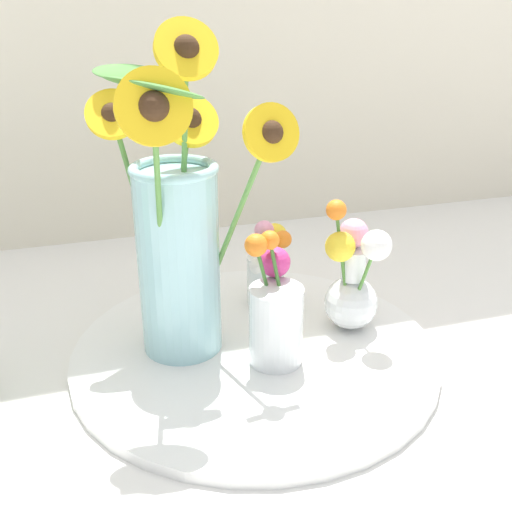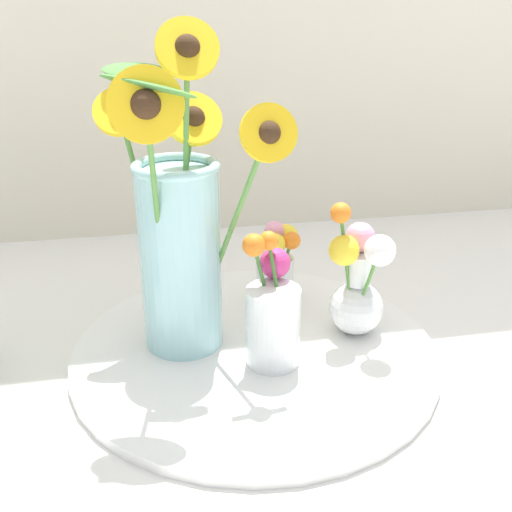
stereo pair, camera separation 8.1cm
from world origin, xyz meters
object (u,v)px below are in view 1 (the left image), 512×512
mason_jar_sunflowers (178,239)px  vase_bulb_right (352,280)px  serving_tray (256,351)px  vase_small_center (275,313)px  vase_small_back (267,266)px

mason_jar_sunflowers → vase_bulb_right: size_ratio=2.16×
serving_tray → vase_bulb_right: size_ratio=2.53×
vase_bulb_right → mason_jar_sunflowers: bearing=175.0°
vase_small_center → vase_small_back: vase_small_center is taller
serving_tray → mason_jar_sunflowers: (-0.10, 0.03, 0.17)m
mason_jar_sunflowers → vase_small_back: (0.16, 0.10, -0.10)m
serving_tray → mason_jar_sunflowers: size_ratio=1.17×
vase_bulb_right → vase_small_back: bearing=128.3°
serving_tray → vase_bulb_right: (0.15, 0.01, 0.09)m
mason_jar_sunflowers → vase_bulb_right: bearing=-5.0°
serving_tray → vase_bulb_right: 0.17m
serving_tray → vase_small_center: size_ratio=2.83×
mason_jar_sunflowers → vase_bulb_right: (0.25, -0.02, -0.09)m
vase_bulb_right → vase_small_back: 0.15m
serving_tray → vase_small_center: 0.09m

